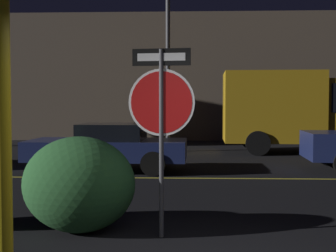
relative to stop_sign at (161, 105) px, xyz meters
The scene contains 8 objects.
road_center_stripe 5.21m from the stop_sign, 83.04° to the left, with size 41.60×0.12×0.01m, color gold.
stop_sign is the anchor object (origin of this frame).
yellow_pole_left 2.49m from the stop_sign, 119.95° to the right, with size 0.15×0.15×2.83m, color yellow.
hedge_bush_2 1.57m from the stop_sign, behind, with size 1.53×1.18×1.30m, color #2D6633.
passing_car_2 6.43m from the stop_sign, 105.74° to the left, with size 4.23×2.06×1.23m.
delivery_truck 11.80m from the stop_sign, 67.46° to the left, with size 5.59×2.74×2.89m.
street_lamp 11.37m from the stop_sign, 91.91° to the left, with size 0.53×0.53×6.22m.
building_backdrop 18.47m from the stop_sign, 79.25° to the left, with size 31.38×3.76×6.11m, color #6B5B4C.
Camera 1 is at (-0.26, -4.03, 1.74)m, focal length 50.00 mm.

